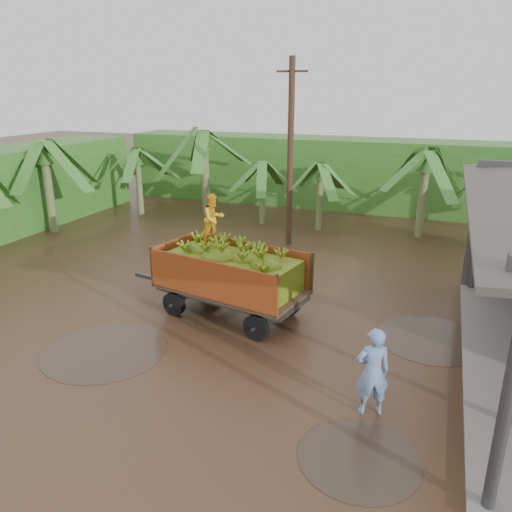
{
  "coord_description": "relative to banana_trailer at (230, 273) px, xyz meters",
  "views": [
    {
      "loc": [
        4.1,
        -10.57,
        6.16
      ],
      "look_at": [
        -0.56,
        1.75,
        1.68
      ],
      "focal_mm": 35.0,
      "sensor_mm": 36.0,
      "label": 1
    }
  ],
  "objects": [
    {
      "name": "banana_plants",
      "position": [
        -3.87,
        5.84,
        0.62
      ],
      "size": [
        24.85,
        20.48,
        4.36
      ],
      "color": "#2D661E",
      "rests_on": "ground"
    },
    {
      "name": "utility_pole",
      "position": [
        -0.48,
        7.05,
        2.43
      ],
      "size": [
        1.2,
        0.24,
        7.25
      ],
      "color": "#47301E",
      "rests_on": "ground"
    },
    {
      "name": "hedge_north",
      "position": [
        -0.86,
        14.74,
        0.55
      ],
      "size": [
        22.0,
        3.0,
        3.6
      ],
      "primitive_type": "cube",
      "color": "#2D661E",
      "rests_on": "ground"
    },
    {
      "name": "man_blue",
      "position": [
        4.37,
        -3.16,
        -0.33
      ],
      "size": [
        0.8,
        0.67,
        1.85
      ],
      "primitive_type": "imported",
      "rotation": [
        0.0,
        0.0,
        3.55
      ],
      "color": "#6E8BC8",
      "rests_on": "ground"
    },
    {
      "name": "banana_trailer",
      "position": [
        0.0,
        0.0,
        0.0
      ],
      "size": [
        5.83,
        2.77,
        3.34
      ],
      "rotation": [
        0.0,
        0.0,
        -0.2
      ],
      "color": "#CA521C",
      "rests_on": "ground"
    },
    {
      "name": "ground",
      "position": [
        1.14,
        -1.26,
        -1.25
      ],
      "size": [
        100.0,
        100.0,
        0.0
      ],
      "primitive_type": "plane",
      "color": "black",
      "rests_on": "ground"
    }
  ]
}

